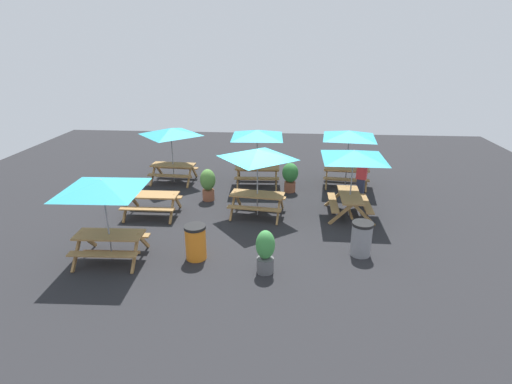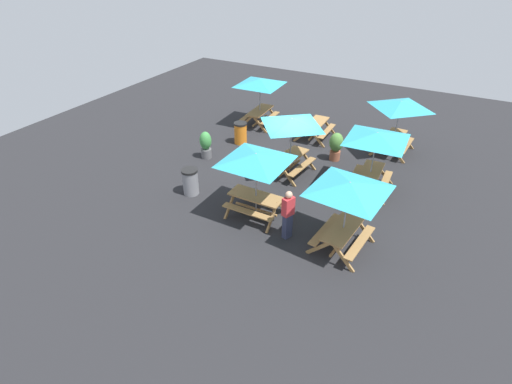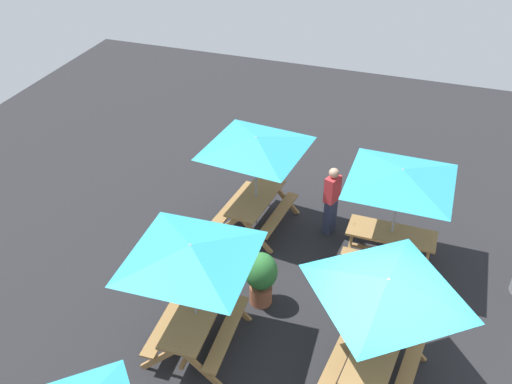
{
  "view_description": "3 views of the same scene",
  "coord_description": "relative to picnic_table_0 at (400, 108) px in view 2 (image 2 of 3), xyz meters",
  "views": [
    {
      "loc": [
        1.07,
        -12.39,
        5.59
      ],
      "look_at": [
        0.12,
        -0.04,
        0.9
      ],
      "focal_mm": 28.0,
      "sensor_mm": 36.0,
      "label": 1
    },
    {
      "loc": [
        12.9,
        5.53,
        7.87
      ],
      "look_at": [
        3.28,
        0.34,
        0.9
      ],
      "focal_mm": 28.0,
      "sensor_mm": 36.0,
      "label": 2
    },
    {
      "loc": [
        -6.28,
        -0.01,
        8.08
      ],
      "look_at": [
        3.56,
        3.39,
        0.9
      ],
      "focal_mm": 40.0,
      "sensor_mm": 36.0,
      "label": 3
    }
  ],
  "objects": [
    {
      "name": "picnic_table_6",
      "position": [
        3.78,
        -3.16,
        0.0
      ],
      "size": [
        2.23,
        2.23,
        2.34
      ],
      "rotation": [
        0.0,
        0.0,
        -0.12
      ],
      "color": "olive",
      "rests_on": "ground"
    },
    {
      "name": "potted_plant_1",
      "position": [
        4.25,
        -6.79,
        -1.37
      ],
      "size": [
        0.49,
        0.49,
        1.18
      ],
      "color": "#59595B",
      "rests_on": "ground"
    },
    {
      "name": "potted_plant_2",
      "position": [
        1.85,
        -1.96,
        -1.32
      ],
      "size": [
        0.57,
        0.57,
        1.2
      ],
      "color": "#935138",
      "rests_on": "ground"
    },
    {
      "name": "trash_bin_gray",
      "position": [
        6.84,
        -5.69,
        -1.49
      ],
      "size": [
        0.59,
        0.59,
        0.98
      ],
      "color": "gray",
      "rests_on": "ground"
    },
    {
      "name": "picnic_table_1",
      "position": [
        7.19,
        0.07,
        0.0
      ],
      "size": [
        2.81,
        2.81,
        2.34
      ],
      "rotation": [
        0.0,
        0.0,
        -0.1
      ],
      "color": "olive",
      "rests_on": "ground"
    },
    {
      "name": "picnic_table_0",
      "position": [
        0.0,
        0.0,
        0.0
      ],
      "size": [
        2.1,
        2.1,
        2.34
      ],
      "rotation": [
        0.0,
        0.0,
        -0.05
      ],
      "color": "olive",
      "rests_on": "ground"
    },
    {
      "name": "person_standing",
      "position": [
        7.49,
        -1.57,
        -1.1
      ],
      "size": [
        0.41,
        0.33,
        1.67
      ],
      "rotation": [
        0.0,
        0.0,
        2.78
      ],
      "color": "#2D334C",
      "rests_on": "ground"
    },
    {
      "name": "picnic_table_3",
      "position": [
        0.21,
        -3.48,
        -1.43
      ],
      "size": [
        1.82,
        1.55,
        0.81
      ],
      "rotation": [
        0.0,
        0.0,
        0.01
      ],
      "color": "olive",
      "rests_on": "ground"
    },
    {
      "name": "picnic_table_2",
      "position": [
        6.9,
        -2.98,
        0.0
      ],
      "size": [
        2.83,
        2.83,
        2.34
      ],
      "rotation": [
        0.0,
        0.0,
        1.56
      ],
      "color": "olive",
      "rests_on": "ground"
    },
    {
      "name": "picnic_table_4",
      "position": [
        3.55,
        -0.09,
        0.0
      ],
      "size": [
        2.83,
        2.83,
        2.34
      ],
      "rotation": [
        0.0,
        0.0,
        0.04
      ],
      "color": "olive",
      "rests_on": "ground"
    },
    {
      "name": "ground_plane",
      "position": [
        3.63,
        -3.32,
        -1.99
      ],
      "size": [
        26.47,
        26.47,
        0.0
      ],
      "primitive_type": "plane",
      "color": "#232326",
      "rests_on": "ground"
    },
    {
      "name": "picnic_table_5",
      "position": [
        0.04,
        -6.47,
        0.0
      ],
      "size": [
        2.83,
        2.83,
        2.34
      ],
      "rotation": [
        0.0,
        0.0,
        0.04
      ],
      "color": "olive",
      "rests_on": "ground"
    },
    {
      "name": "trash_bin_orange",
      "position": [
        2.32,
        -6.24,
        -1.49
      ],
      "size": [
        0.59,
        0.59,
        0.98
      ],
      "color": "orange",
      "rests_on": "ground"
    },
    {
      "name": "potted_plant_0",
      "position": [
        4.89,
        -0.82,
        -1.32
      ],
      "size": [
        0.63,
        0.63,
        1.17
      ],
      "color": "#935138",
      "rests_on": "ground"
    }
  ]
}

